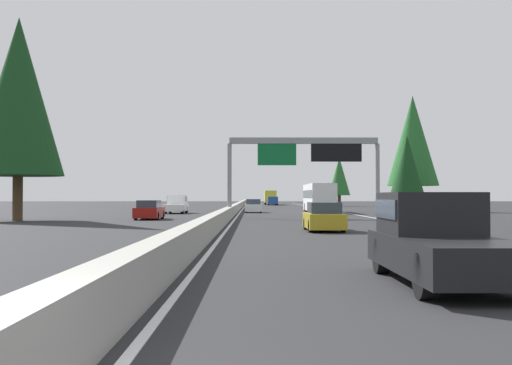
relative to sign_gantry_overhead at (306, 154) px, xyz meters
The scene contains 17 objects.
ground_plane 14.58m from the sign_gantry_overhead, 26.37° to the left, with size 320.00×320.00×0.00m, color #262628.
median_barrier 33.14m from the sign_gantry_overhead, 11.14° to the left, with size 180.00×0.56×0.90m, color #9E9B93.
shoulder_stripe_right 23.44m from the sign_gantry_overhead, 13.90° to the right, with size 160.00×0.16×0.01m, color silver.
shoulder_stripe_median 23.51m from the sign_gantry_overhead, 14.62° to the left, with size 160.00×0.16×0.01m, color silver.
sign_gantry_overhead is the anchor object (origin of this frame).
pickup_mid_center 39.61m from the sign_gantry_overhead, behind, with size 5.60×2.00×1.86m.
sedan_far_center 20.70m from the sign_gantry_overhead, behind, with size 4.40×1.80×1.47m.
sedan_far_left 17.61m from the sign_gantry_overhead, 14.75° to the left, with size 4.40×1.80×1.47m.
minivan_far_right 72.52m from the sign_gantry_overhead, ahead, with size 5.00×1.95×1.69m.
box_truck_mid_left 80.92m from the sign_gantry_overhead, ahead, with size 8.50×2.40×2.95m.
bus_distant_b 17.08m from the sign_gantry_overhead, ahead, with size 11.50×2.55×3.10m.
oncoming_near 13.73m from the sign_gantry_overhead, 107.55° to the left, with size 4.40×1.80×1.47m.
oncoming_far 18.76m from the sign_gantry_overhead, 42.51° to the left, with size 5.60×2.00×1.86m.
conifer_right_mid 26.91m from the sign_gantry_overhead, 33.14° to the right, with size 6.05×6.05×13.75m.
conifer_right_far 20.92m from the sign_gantry_overhead, 36.82° to the right, with size 3.74×3.74×8.51m.
conifer_right_distant 61.99m from the sign_gantry_overhead, 10.38° to the right, with size 3.90×3.90×8.86m.
conifer_left_near 22.73m from the sign_gantry_overhead, 106.88° to the left, with size 6.54×6.54×14.86m.
Camera 1 is at (-4.62, -1.62, 1.78)m, focal length 44.43 mm.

